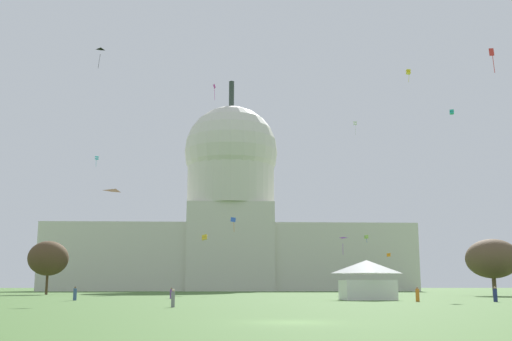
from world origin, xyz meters
TOP-DOWN VIEW (x-y plane):
  - ground_plane at (0.00, 0.00)m, footprint 800.00×800.00m
  - capitol_building at (-2.61, 174.23)m, footprint 119.76×31.68m
  - event_tent at (15.02, 49.04)m, footprint 7.09×5.94m
  - tree_west_mid at (-40.21, 96.42)m, footprint 11.00×10.82m
  - tree_east_near at (44.72, 78.22)m, footprint 12.35×12.28m
  - person_navy_lawn_far_right at (27.90, 39.15)m, footprint 0.63×0.63m
  - person_denim_back_center at (-22.95, 48.33)m, footprint 0.60×0.60m
  - person_orange_lawn_far_left at (19.14, 40.65)m, footprint 0.49×0.49m
  - person_purple_back_left at (-11.54, 58.15)m, footprint 0.51×0.51m
  - person_grey_back_right at (-8.25, 22.78)m, footprint 0.46×0.46m
  - kite_lime_low at (36.66, 144.94)m, footprint 1.14×1.13m
  - kite_white_high at (33.05, 138.69)m, footprint 1.16×1.22m
  - kite_turquoise_mid at (39.19, 79.27)m, footprint 0.91×0.94m
  - kite_pink_low at (-16.18, 36.54)m, footprint 1.92×1.85m
  - kite_yellow_high at (35.52, 93.59)m, footprint 0.90×0.88m
  - kite_blue_low at (-2.41, 89.24)m, footprint 1.09×0.31m
  - kite_orange_low at (30.76, 97.86)m, footprint 0.97×0.96m
  - kite_violet_low at (18.86, 86.78)m, footprint 1.41×0.94m
  - kite_gold_low at (-8.11, 90.66)m, footprint 1.15×1.08m
  - kite_magenta_high at (-6.98, 109.09)m, footprint 0.67×0.71m
  - kite_cyan_mid at (-36.36, 119.68)m, footprint 1.02×1.04m
  - kite_red_mid at (29.88, 39.75)m, footprint 0.78×0.33m
  - kite_black_high at (-31.56, 95.98)m, footprint 1.67×1.17m

SIDE VIEW (x-z plane):
  - ground_plane at x=0.00m, z-range 0.00..0.00m
  - person_purple_back_left at x=-11.54m, z-range -0.08..1.48m
  - person_grey_back_right at x=-8.25m, z-range -0.05..1.56m
  - person_orange_lawn_far_left at x=19.14m, z-range -0.08..1.64m
  - person_navy_lawn_far_right at x=27.90m, z-range -0.09..1.67m
  - person_denim_back_center at x=-22.95m, z-range -0.08..1.67m
  - event_tent at x=15.02m, z-range -0.01..5.18m
  - tree_east_near at x=44.72m, z-range 1.54..11.77m
  - tree_west_mid at x=-40.21m, z-range 1.89..12.74m
  - kite_orange_low at x=30.76m, z-range 7.87..8.59m
  - kite_violet_low at x=18.86m, z-range 8.86..11.76m
  - kite_gold_low at x=-8.11m, z-range 10.69..11.91m
  - kite_pink_low at x=-16.18m, z-range 12.08..12.37m
  - kite_blue_low at x=-2.41m, z-range 13.05..15.92m
  - kite_lime_low at x=36.66m, z-range 14.58..16.72m
  - capitol_building at x=-2.61m, z-range -12.87..59.15m
  - kite_red_mid at x=29.88m, z-range 29.06..32.35m
  - kite_cyan_mid at x=-36.36m, z-range 31.72..34.58m
  - kite_turquoise_mid at x=39.19m, z-range 34.11..34.94m
  - kite_yellow_high at x=35.52m, z-range 46.16..49.01m
  - kite_white_high at x=33.05m, z-range 45.93..49.98m
  - kite_magenta_high at x=-6.98m, z-range 46.32..50.29m
  - kite_black_high at x=-31.56m, z-range 50.06..54.62m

